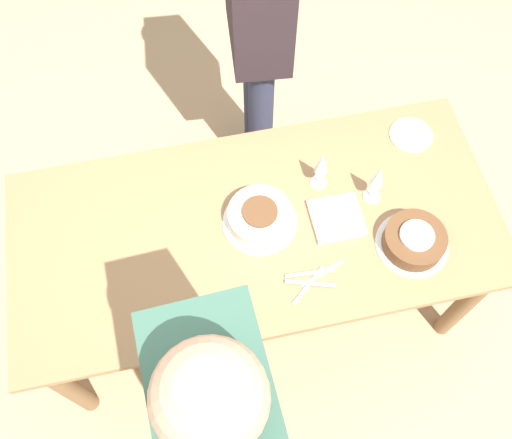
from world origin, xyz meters
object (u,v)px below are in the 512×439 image
at_px(cake_center_white, 260,217).
at_px(cake_front_chocolate, 414,240).
at_px(wine_glass_near, 322,164).
at_px(wine_glass_far, 378,179).
at_px(person_cutting, 227,439).

relative_size(cake_center_white, cake_front_chocolate, 1.04).
relative_size(cake_center_white, wine_glass_near, 1.40).
height_order(cake_front_chocolate, wine_glass_far, wine_glass_far).
height_order(wine_glass_near, wine_glass_far, wine_glass_far).
xyz_separation_m(cake_center_white, cake_front_chocolate, (0.50, -0.20, -0.00)).
xyz_separation_m(wine_glass_near, wine_glass_far, (0.17, -0.10, 0.00)).
bearing_deg(wine_glass_near, cake_center_white, -155.12).
bearing_deg(person_cutting, cake_center_white, -21.05).
distance_m(cake_front_chocolate, wine_glass_far, 0.25).
relative_size(cake_front_chocolate, wine_glass_far, 1.32).
relative_size(cake_center_white, person_cutting, 0.15).
bearing_deg(cake_front_chocolate, wine_glass_near, 129.23).
bearing_deg(cake_center_white, cake_front_chocolate, -21.54).
bearing_deg(cake_center_white, person_cutting, -108.53).
distance_m(cake_front_chocolate, wine_glass_near, 0.41).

